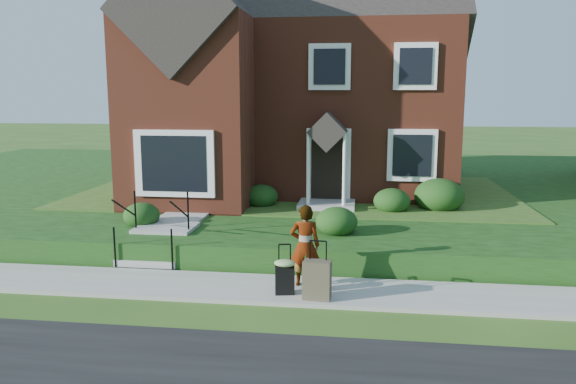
% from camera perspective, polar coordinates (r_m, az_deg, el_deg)
% --- Properties ---
extents(ground, '(120.00, 120.00, 0.00)m').
position_cam_1_polar(ground, '(11.31, -4.04, -9.91)').
color(ground, '#2D5119').
rests_on(ground, ground).
extents(sidewalk, '(60.00, 1.60, 0.08)m').
position_cam_1_polar(sidewalk, '(11.30, -4.04, -9.72)').
color(sidewalk, '#9E9B93').
rests_on(sidewalk, ground).
extents(terrace, '(44.00, 20.00, 0.60)m').
position_cam_1_polar(terrace, '(21.69, 12.28, 0.31)').
color(terrace, '#17380F').
rests_on(terrace, ground).
extents(walkway, '(1.20, 6.00, 0.06)m').
position_cam_1_polar(walkway, '(16.43, -9.13, -1.46)').
color(walkway, '#9E9B93').
rests_on(walkway, terrace).
extents(main_house, '(10.40, 10.20, 9.40)m').
position_cam_1_polar(main_house, '(20.22, 0.79, 13.96)').
color(main_house, brown).
rests_on(main_house, terrace).
extents(front_steps, '(1.40, 2.02, 1.50)m').
position_cam_1_polar(front_steps, '(13.55, -12.93, -4.69)').
color(front_steps, '#9E9B93').
rests_on(front_steps, ground).
extents(foundation_shrubs, '(9.66, 4.38, 0.99)m').
position_cam_1_polar(foundation_shrubs, '(15.68, 1.55, -0.42)').
color(foundation_shrubs, black).
rests_on(foundation_shrubs, terrace).
extents(woman, '(0.63, 0.44, 1.63)m').
position_cam_1_polar(woman, '(11.09, 1.74, -5.44)').
color(woman, '#999999').
rests_on(woman, sidewalk).
extents(suitcase_black, '(0.45, 0.39, 0.97)m').
position_cam_1_polar(suitcase_black, '(10.74, -0.33, -8.41)').
color(suitcase_black, black).
rests_on(suitcase_black, sidewalk).
extents(suitcase_olive, '(0.53, 0.33, 1.10)m').
position_cam_1_polar(suitcase_olive, '(10.50, 2.97, -8.90)').
color(suitcase_olive, '#4C4432').
rests_on(suitcase_olive, sidewalk).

